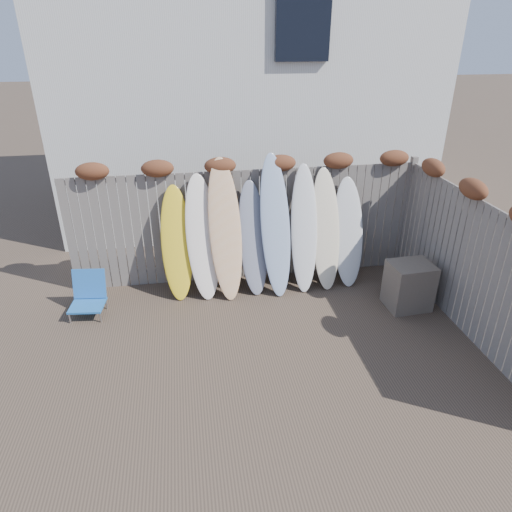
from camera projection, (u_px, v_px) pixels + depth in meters
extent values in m
plane|color=#493A2D|center=(270.00, 359.00, 6.30)|extent=(80.00, 80.00, 0.00)
cube|color=slate|center=(245.00, 226.00, 7.98)|extent=(6.00, 0.10, 2.00)
cube|color=slate|center=(406.00, 213.00, 8.39)|extent=(0.10, 0.10, 2.10)
ellipsoid|color=brown|center=(92.00, 171.00, 7.10)|extent=(0.52, 0.28, 0.28)
ellipsoid|color=brown|center=(157.00, 168.00, 7.25)|extent=(0.52, 0.28, 0.28)
ellipsoid|color=brown|center=(220.00, 166.00, 7.39)|extent=(0.52, 0.28, 0.28)
ellipsoid|color=brown|center=(280.00, 163.00, 7.54)|extent=(0.52, 0.28, 0.28)
ellipsoid|color=brown|center=(338.00, 161.00, 7.68)|extent=(0.52, 0.28, 0.28)
ellipsoid|color=brown|center=(394.00, 158.00, 7.83)|extent=(0.52, 0.28, 0.28)
cube|color=slate|center=(476.00, 272.00, 6.47)|extent=(0.10, 4.40, 2.00)
ellipsoid|color=brown|center=(473.00, 189.00, 6.32)|extent=(0.28, 0.56, 0.28)
ellipsoid|color=brown|center=(433.00, 168.00, 7.30)|extent=(0.28, 0.56, 0.28)
cube|color=silver|center=(241.00, 80.00, 10.78)|extent=(8.00, 5.00, 6.00)
cube|color=black|center=(303.00, 22.00, 8.10)|extent=(1.00, 0.12, 1.30)
cube|color=#2366B0|center=(88.00, 306.00, 7.16)|extent=(0.56, 0.50, 0.03)
cube|color=blue|center=(89.00, 284.00, 7.27)|extent=(0.53, 0.21, 0.47)
cylinder|color=#B7B5BD|center=(70.00, 318.00, 7.03)|extent=(0.03, 0.03, 0.19)
cylinder|color=#B5B7BD|center=(77.00, 304.00, 7.37)|extent=(0.03, 0.03, 0.19)
cylinder|color=#A7A8AE|center=(100.00, 317.00, 7.05)|extent=(0.03, 0.03, 0.19)
cylinder|color=#ACACB3|center=(106.00, 304.00, 7.39)|extent=(0.03, 0.03, 0.19)
cube|color=#64574B|center=(409.00, 286.00, 7.34)|extent=(0.69, 0.59, 0.77)
cube|color=brown|center=(446.00, 247.00, 7.36)|extent=(0.16, 1.24, 1.86)
ellipsoid|color=yellow|center=(177.00, 244.00, 7.49)|extent=(0.51, 0.67, 1.85)
ellipsoid|color=white|center=(203.00, 238.00, 7.49)|extent=(0.60, 0.77, 2.02)
ellipsoid|color=#FDB681|center=(225.00, 230.00, 7.46)|extent=(0.59, 0.84, 2.27)
ellipsoid|color=gray|center=(253.00, 239.00, 7.64)|extent=(0.53, 0.70, 1.88)
ellipsoid|color=#90A5C9|center=(275.00, 226.00, 7.56)|extent=(0.56, 0.85, 2.31)
ellipsoid|color=white|center=(304.00, 229.00, 7.71)|extent=(0.52, 0.78, 2.10)
ellipsoid|color=beige|center=(326.00, 230.00, 7.79)|extent=(0.52, 0.73, 2.02)
ellipsoid|color=silver|center=(348.00, 232.00, 7.91)|extent=(0.53, 0.66, 1.85)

